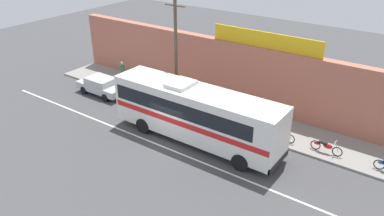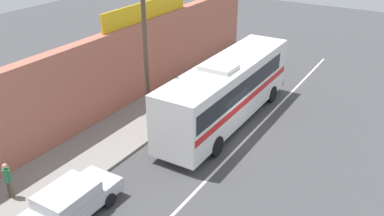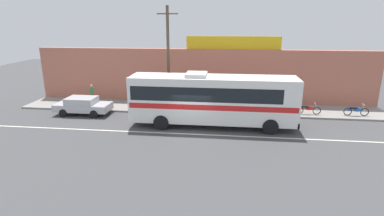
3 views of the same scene
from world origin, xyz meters
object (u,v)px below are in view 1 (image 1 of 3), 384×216
at_px(parked_car, 102,85).
at_px(motorcycle_orange, 326,147).
at_px(intercity_bus, 195,112).
at_px(utility_pole, 176,54).
at_px(motorcycle_black, 280,134).
at_px(pedestrian_far_left, 122,69).

relative_size(parked_car, motorcycle_orange, 2.22).
distance_m(intercity_bus, parked_car, 10.48).
bearing_deg(utility_pole, motorcycle_black, 1.75).
relative_size(motorcycle_orange, pedestrian_far_left, 1.16).
xyz_separation_m(motorcycle_orange, motorcycle_black, (-2.86, -0.21, 0.00)).
height_order(intercity_bus, parked_car, intercity_bus).
bearing_deg(pedestrian_far_left, intercity_bus, -22.51).
bearing_deg(intercity_bus, parked_car, 171.32).
xyz_separation_m(parked_car, utility_pole, (6.75, 1.17, 3.61)).
bearing_deg(utility_pole, motorcycle_orange, 2.41).
distance_m(intercity_bus, motorcycle_black, 5.60).
xyz_separation_m(motorcycle_orange, pedestrian_far_left, (-18.17, 1.29, 0.53)).
bearing_deg(parked_car, motorcycle_orange, 5.26).
bearing_deg(parked_car, utility_pole, 9.80).
distance_m(motorcycle_orange, motorcycle_black, 2.87).
xyz_separation_m(parked_car, motorcycle_black, (14.77, 1.41, -0.17)).
height_order(motorcycle_orange, pedestrian_far_left, pedestrian_far_left).
height_order(parked_car, motorcycle_black, parked_car).
relative_size(utility_pole, motorcycle_orange, 4.23).
relative_size(parked_car, pedestrian_far_left, 2.59).
relative_size(motorcycle_orange, motorcycle_black, 0.98).
bearing_deg(utility_pole, parked_car, -170.20).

